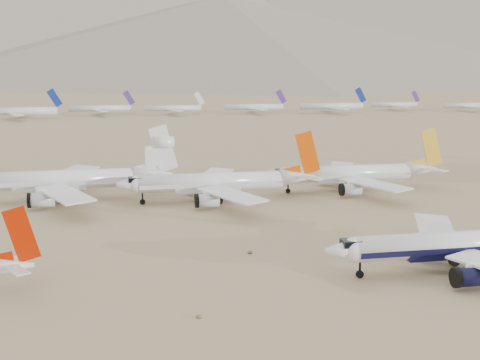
% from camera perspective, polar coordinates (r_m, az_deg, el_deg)
% --- Properties ---
extents(ground, '(7000.00, 7000.00, 0.00)m').
position_cam_1_polar(ground, '(124.08, 16.27, -7.16)').
color(ground, '#8B7250').
rests_on(ground, ground).
extents(main_airliner, '(49.60, 48.45, 17.51)m').
position_cam_1_polar(main_airliner, '(122.41, 18.88, -5.21)').
color(main_airliner, silver).
rests_on(main_airliner, ground).
extents(row2_gold_tail, '(48.09, 47.03, 17.12)m').
position_cam_1_polar(row2_gold_tail, '(186.81, 9.75, 0.54)').
color(row2_gold_tail, silver).
rests_on(row2_gold_tail, ground).
extents(row2_orange_tail, '(49.87, 48.78, 17.79)m').
position_cam_1_polar(row2_orange_tail, '(170.69, -1.77, -0.19)').
color(row2_orange_tail, silver).
rests_on(row2_orange_tail, ground).
extents(row2_white_trijet, '(54.43, 53.19, 19.29)m').
position_cam_1_polar(row2_white_trijet, '(177.00, -14.53, 0.06)').
color(row2_white_trijet, silver).
rests_on(row2_white_trijet, ground).
extents(distant_storage_row, '(617.27, 63.70, 15.44)m').
position_cam_1_polar(distant_storage_row, '(428.55, 1.90, 6.27)').
color(distant_storage_row, silver).
rests_on(distant_storage_row, ground).
extents(foothills, '(4637.50, 1395.00, 155.00)m').
position_cam_1_polar(foothills, '(1338.26, 14.99, 11.57)').
color(foothills, slate).
rests_on(foothills, ground).
extents(desert_scrub, '(247.37, 121.67, 0.63)m').
position_cam_1_polar(desert_scrub, '(97.10, 17.61, -12.12)').
color(desert_scrub, brown).
rests_on(desert_scrub, ground).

